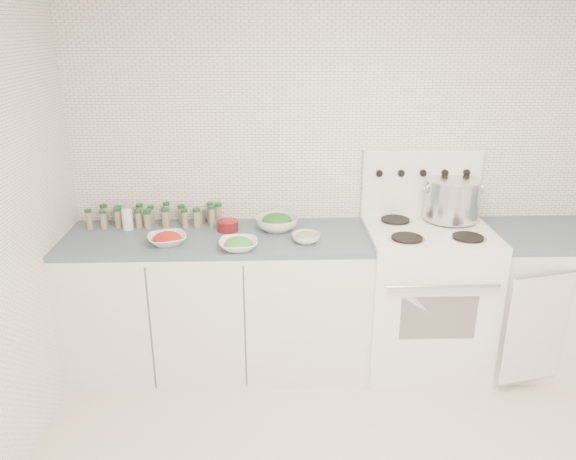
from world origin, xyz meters
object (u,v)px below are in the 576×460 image
(bowl_snowpea, at_px, (238,244))
(stove, at_px, (424,293))
(stock_pot, at_px, (452,198))
(bowl_tomato, at_px, (167,239))

(bowl_snowpea, bearing_deg, stove, 10.56)
(stove, relative_size, stock_pot, 3.83)
(stove, height_order, stock_pot, stove)
(stock_pot, distance_m, bowl_snowpea, 1.38)
(stock_pot, bearing_deg, bowl_tomato, -171.30)
(stock_pot, xyz_separation_m, bowl_snowpea, (-1.33, -0.36, -0.15))
(bowl_tomato, bearing_deg, stove, 4.32)
(stock_pot, xyz_separation_m, bowl_tomato, (-1.75, -0.27, -0.15))
(stove, distance_m, stock_pot, 0.63)
(bowl_tomato, xyz_separation_m, bowl_snowpea, (0.42, -0.10, -0.00))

